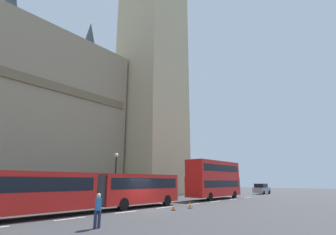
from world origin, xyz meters
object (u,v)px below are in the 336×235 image
object	(u,v)px
clock_tower	(153,8)
sedan_lead	(262,189)
pedestrian_near_cones	(98,209)
articulated_bus	(92,188)
traffic_cone_west	(174,207)
traffic_cone_middle	(190,205)
double_decker_bus	(214,178)
street_lamp	(115,174)

from	to	relation	value
clock_tower	sedan_lead	distance (m)	41.59
sedan_lead	pedestrian_near_cones	xyz separation A→B (m)	(-40.30, -6.27, -0.00)
articulated_bus	traffic_cone_west	distance (m)	6.63
clock_tower	traffic_cone_middle	xyz separation A→B (m)	(-14.09, -18.09, -36.82)
double_decker_bus	pedestrian_near_cones	size ratio (longest dim) A/B	6.07
clock_tower	traffic_cone_middle	size ratio (longest dim) A/B	121.70
sedan_lead	traffic_cone_west	xyz separation A→B (m)	(-31.45, -4.19, -0.63)
double_decker_bus	traffic_cone_middle	bearing A→B (deg)	-160.75
double_decker_bus	traffic_cone_middle	size ratio (longest dim) A/B	17.70
clock_tower	pedestrian_near_cones	size ratio (longest dim) A/B	41.77
pedestrian_near_cones	clock_tower	bearing A→B (deg)	38.62
street_lamp	traffic_cone_west	bearing A→B (deg)	-95.27
clock_tower	double_decker_bus	xyz separation A→B (m)	(-2.34, -13.99, -34.39)
clock_tower	double_decker_bus	world-z (taller)	clock_tower
double_decker_bus	sedan_lead	size ratio (longest dim) A/B	2.33
sedan_lead	traffic_cone_middle	bearing A→B (deg)	-171.69
articulated_bus	double_decker_bus	distance (m)	19.04
pedestrian_near_cones	articulated_bus	bearing A→B (deg)	58.15
sedan_lead	pedestrian_near_cones	world-z (taller)	sedan_lead
articulated_bus	traffic_cone_west	xyz separation A→B (m)	(5.06, -4.02, -1.46)
double_decker_bus	traffic_cone_middle	distance (m)	12.67
traffic_cone_west	pedestrian_near_cones	world-z (taller)	pedestrian_near_cones
articulated_bus	clock_tower	bearing A→B (deg)	33.22
sedan_lead	clock_tower	bearing A→B (deg)	137.64
sedan_lead	traffic_cone_west	bearing A→B (deg)	-172.41
double_decker_bus	pedestrian_near_cones	world-z (taller)	double_decker_bus
clock_tower	sedan_lead	xyz separation A→B (m)	(15.15, -13.82, -36.19)
street_lamp	clock_tower	bearing A→B (deg)	31.44
traffic_cone_middle	traffic_cone_west	bearing A→B (deg)	177.97
articulated_bus	street_lamp	distance (m)	7.50
articulated_bus	pedestrian_near_cones	distance (m)	7.23
sedan_lead	pedestrian_near_cones	size ratio (longest dim) A/B	2.60
double_decker_bus	traffic_cone_middle	world-z (taller)	double_decker_bus
articulated_bus	pedestrian_near_cones	size ratio (longest dim) A/B	10.95
articulated_bus	sedan_lead	size ratio (longest dim) A/B	4.21
clock_tower	pedestrian_near_cones	distance (m)	48.43
clock_tower	sedan_lead	bearing A→B (deg)	-42.36
traffic_cone_middle	pedestrian_near_cones	world-z (taller)	pedestrian_near_cones
articulated_bus	pedestrian_near_cones	world-z (taller)	articulated_bus
traffic_cone_west	street_lamp	xyz separation A→B (m)	(0.79, 8.53, 2.77)
traffic_cone_west	traffic_cone_middle	xyz separation A→B (m)	(2.22, -0.08, 0.00)
double_decker_bus	sedan_lead	xyz separation A→B (m)	(17.50, 0.17, -1.80)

